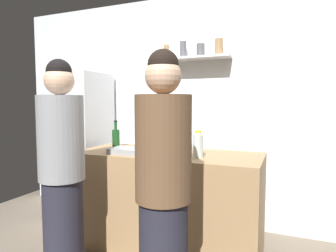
{
  "coord_description": "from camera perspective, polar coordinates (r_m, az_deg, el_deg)",
  "views": [
    {
      "loc": [
        0.99,
        -2.0,
        1.39
      ],
      "look_at": [
        -0.04,
        0.49,
        1.17
      ],
      "focal_mm": 31.12,
      "sensor_mm": 36.0,
      "label": 1
    }
  ],
  "objects": [
    {
      "name": "back_wall_assembly",
      "position": [
        3.4,
        5.5,
        3.18
      ],
      "size": [
        4.8,
        0.32,
        2.6
      ],
      "color": "white",
      "rests_on": "ground"
    },
    {
      "name": "refrigerator",
      "position": [
        3.72,
        -16.72,
        -3.61
      ],
      "size": [
        0.6,
        0.62,
        1.74
      ],
      "color": "silver",
      "rests_on": "ground"
    },
    {
      "name": "counter",
      "position": [
        2.85,
        0.0,
        -14.4
      ],
      "size": [
        1.71,
        0.73,
        0.92
      ],
      "primitive_type": "cube",
      "color": "#9E7A51",
      "rests_on": "ground"
    },
    {
      "name": "baking_pan",
      "position": [
        2.71,
        -7.59,
        -4.81
      ],
      "size": [
        0.34,
        0.24,
        0.05
      ],
      "primitive_type": "cube",
      "color": "gray",
      "rests_on": "counter"
    },
    {
      "name": "utensil_holder",
      "position": [
        2.63,
        3.58,
        -4.43
      ],
      "size": [
        0.11,
        0.11,
        0.22
      ],
      "color": "#B2B2B7",
      "rests_on": "counter"
    },
    {
      "name": "wine_bottle_green_glass",
      "position": [
        3.08,
        -10.17,
        -2.22
      ],
      "size": [
        0.08,
        0.08,
        0.28
      ],
      "color": "#19471E",
      "rests_on": "counter"
    },
    {
      "name": "wine_bottle_amber_glass",
      "position": [
        3.06,
        -2.06,
        -1.99
      ],
      "size": [
        0.07,
        0.07,
        0.3
      ],
      "color": "#472814",
      "rests_on": "counter"
    },
    {
      "name": "wine_bottle_dark_glass",
      "position": [
        2.87,
        -2.81,
        -2.65
      ],
      "size": [
        0.08,
        0.08,
        0.27
      ],
      "color": "black",
      "rests_on": "counter"
    },
    {
      "name": "water_bottle_plastic",
      "position": [
        2.48,
        5.91,
        -3.8
      ],
      "size": [
        0.08,
        0.08,
        0.23
      ],
      "color": "silver",
      "rests_on": "counter"
    },
    {
      "name": "person_brown_jacket",
      "position": [
        1.8,
        -0.93,
        -12.92
      ],
      "size": [
        0.34,
        0.34,
        1.7
      ],
      "rotation": [
        0.0,
        0.0,
        6.09
      ],
      "color": "#262633",
      "rests_on": "ground"
    },
    {
      "name": "person_grey_hoodie",
      "position": [
        2.38,
        -20.03,
        -8.76
      ],
      "size": [
        0.34,
        0.34,
        1.71
      ],
      "rotation": [
        0.0,
        0.0,
        0.29
      ],
      "color": "#262633",
      "rests_on": "ground"
    }
  ]
}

